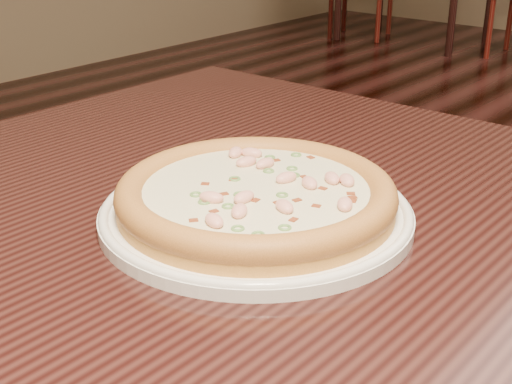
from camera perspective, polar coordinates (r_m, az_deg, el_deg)
The scene contains 3 objects.
hero_table at distance 0.72m, azimuth 10.04°, elevation -10.63°, with size 1.20×0.80×0.75m.
plate at distance 0.69m, azimuth -0.00°, elevation -1.61°, with size 0.30×0.30×0.02m.
pizza at distance 0.69m, azimuth 0.02°, elevation -0.22°, with size 0.27×0.27×0.03m.
Camera 1 is at (0.24, -1.17, 1.05)m, focal length 50.00 mm.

